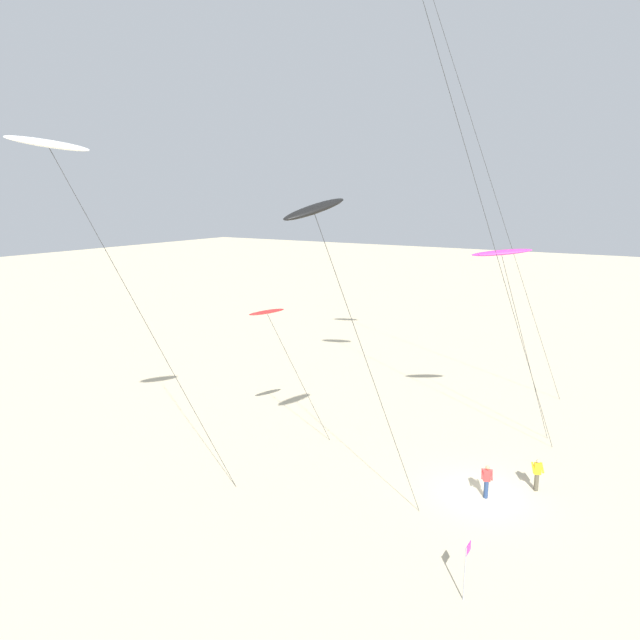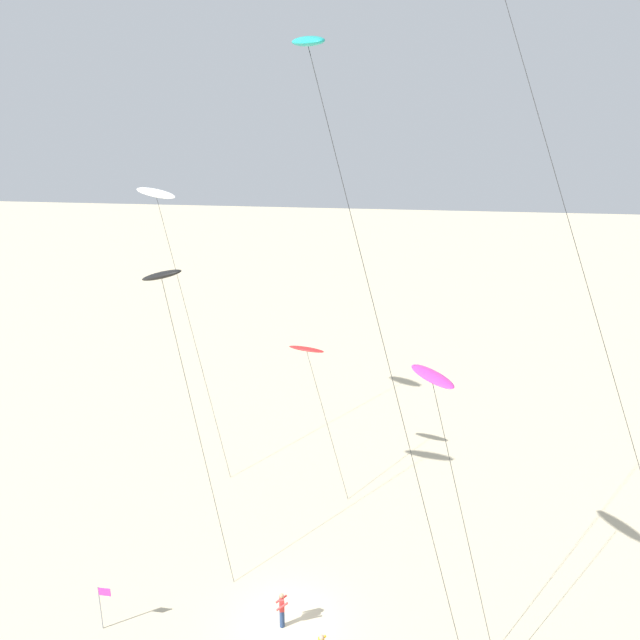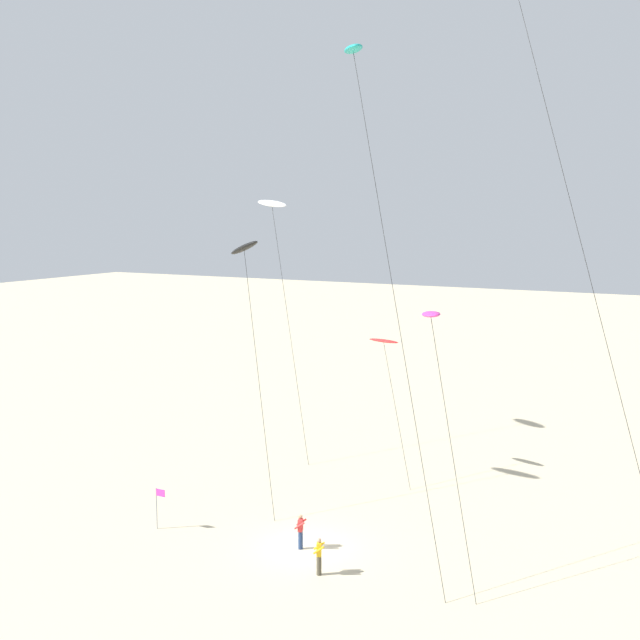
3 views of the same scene
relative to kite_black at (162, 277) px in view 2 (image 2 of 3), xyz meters
name	(u,v)px [view 2 (image 2 of 3)]	position (x,y,z in m)	size (l,w,h in m)	color
ground_plane	(288,623)	(6.77, -5.32, -13.59)	(260.00, 260.00, 0.00)	beige
kite_black	(162,277)	(0.00, 0.00, 0.00)	(5.19, 4.24, 14.26)	black
kite_red	(307,351)	(5.54, 6.54, -5.66)	(3.94, 3.07, 8.13)	red
kite_white	(156,195)	(-4.21, 9.92, 2.53)	(6.95, 5.68, 16.66)	white
kite_magenta	(432,378)	(12.23, -4.15, -2.42)	(4.15, 4.28, 11.55)	#D8339E
kite_teal	(309,46)	(7.07, -1.11, 9.49)	(8.29, 7.74, 23.67)	teal
kite_flyer_middle	(282,609)	(6.55, -5.55, -12.70)	(0.63, 0.65, 1.67)	navy
marker_flag	(103,600)	(-0.76, -6.82, -12.10)	(0.57, 0.05, 2.10)	gray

